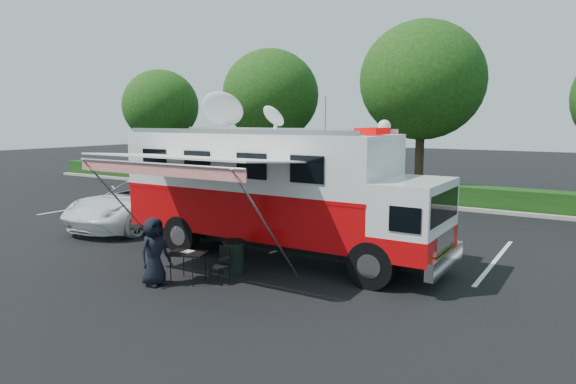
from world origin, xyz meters
name	(u,v)px	position (x,y,z in m)	size (l,w,h in m)	color
ground_plane	(279,258)	(0.00, 0.00, 0.00)	(120.00, 120.00, 0.00)	black
back_border	(444,99)	(1.14, 12.90, 5.00)	(60.00, 6.14, 8.87)	#9E998E
stall_lines	(314,236)	(-0.50, 3.00, 0.00)	(24.12, 5.50, 0.01)	silver
command_truck	(276,190)	(-0.08, 0.00, 2.00)	(9.75, 2.68, 4.68)	black
awning	(187,161)	(-0.96, -2.78, 3.02)	(5.32, 2.74, 3.21)	silver
white_suv	(146,225)	(-6.97, 1.25, 0.00)	(2.95, 6.40, 1.78)	white
person	(156,285)	(-1.22, -3.74, 0.00)	(0.83, 0.54, 1.69)	black
folding_table	(188,254)	(-0.70, -3.13, 0.72)	(1.06, 0.90, 0.77)	black
folding_chair	(222,261)	(0.03, -2.66, 0.53)	(0.51, 0.53, 0.89)	black
trash_bin	(234,256)	(-0.20, -1.90, 0.44)	(0.59, 0.59, 0.88)	black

